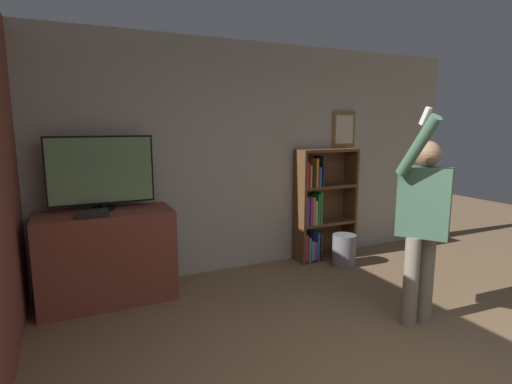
{
  "coord_description": "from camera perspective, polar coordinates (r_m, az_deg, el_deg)",
  "views": [
    {
      "loc": [
        -1.79,
        -1.18,
        1.74
      ],
      "look_at": [
        -0.3,
        1.99,
        1.15
      ],
      "focal_mm": 28.0,
      "sensor_mm": 36.0,
      "label": 1
    }
  ],
  "objects": [
    {
      "name": "game_console",
      "position": [
        3.97,
        -22.27,
        -2.88
      ],
      "size": [
        0.27,
        0.19,
        0.05
      ],
      "color": "black",
      "rests_on": "tv_ledge"
    },
    {
      "name": "person",
      "position": [
        3.69,
        22.81,
        -3.2
      ],
      "size": [
        0.56,
        0.54,
        1.88
      ],
      "rotation": [
        0.0,
        0.0,
        -0.94
      ],
      "color": "gray",
      "rests_on": "ground_plane"
    },
    {
      "name": "television",
      "position": [
        4.18,
        -21.24,
        2.67
      ],
      "size": [
        1.0,
        0.22,
        0.73
      ],
      "color": "black",
      "rests_on": "tv_ledge"
    },
    {
      "name": "tv_ledge",
      "position": [
        4.25,
        -20.45,
        -8.66
      ],
      "size": [
        1.27,
        0.57,
        0.91
      ],
      "color": "brown",
      "rests_on": "ground_plane"
    },
    {
      "name": "bookshelf",
      "position": [
        5.23,
        9.06,
        -2.14
      ],
      "size": [
        0.82,
        0.28,
        1.44
      ],
      "color": "brown",
      "rests_on": "ground_plane"
    },
    {
      "name": "waste_bin",
      "position": [
        5.17,
        12.45,
        -8.07
      ],
      "size": [
        0.29,
        0.29,
        0.39
      ],
      "color": "gray",
      "rests_on": "ground_plane"
    },
    {
      "name": "wall_back",
      "position": [
        4.78,
        -3.02,
        4.88
      ],
      "size": [
        6.47,
        0.09,
        2.7
      ],
      "color": "#B2AD9E",
      "rests_on": "ground_plane"
    }
  ]
}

